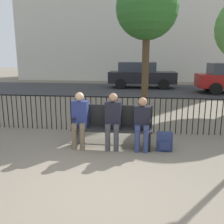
% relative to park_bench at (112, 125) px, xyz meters
% --- Properties ---
extents(ground_plane, '(80.00, 80.00, 0.00)m').
position_rel_park_bench_xyz_m(ground_plane, '(0.00, -2.01, -0.49)').
color(ground_plane, '#706656').
extents(park_bench, '(1.74, 0.45, 0.92)m').
position_rel_park_bench_xyz_m(park_bench, '(0.00, 0.00, 0.00)').
color(park_bench, black).
rests_on(park_bench, ground).
extents(seated_person_0, '(0.34, 0.39, 1.22)m').
position_rel_park_bench_xyz_m(seated_person_0, '(-0.70, -0.13, 0.18)').
color(seated_person_0, brown).
rests_on(seated_person_0, ground).
extents(seated_person_1, '(0.34, 0.39, 1.21)m').
position_rel_park_bench_xyz_m(seated_person_1, '(0.03, -0.13, 0.18)').
color(seated_person_1, '#3D3D42').
rests_on(seated_person_1, ground).
extents(seated_person_2, '(0.34, 0.39, 1.13)m').
position_rel_park_bench_xyz_m(seated_person_2, '(0.65, -0.13, 0.14)').
color(seated_person_2, navy).
rests_on(seated_person_2, ground).
extents(backpack, '(0.33, 0.21, 0.40)m').
position_rel_park_bench_xyz_m(backpack, '(1.13, -0.15, -0.30)').
color(backpack, navy).
rests_on(backpack, ground).
extents(fence_railing, '(9.01, 0.03, 0.95)m').
position_rel_park_bench_xyz_m(fence_railing, '(-0.02, 1.12, 0.07)').
color(fence_railing, black).
rests_on(fence_railing, ground).
extents(tree_1, '(2.16, 2.16, 4.68)m').
position_rel_park_bench_xyz_m(tree_1, '(0.70, 3.91, 3.07)').
color(tree_1, '#4C3823').
rests_on(tree_1, ground).
extents(street_surface, '(24.00, 6.00, 0.01)m').
position_rel_park_bench_xyz_m(street_surface, '(0.00, 9.99, -0.49)').
color(street_surface, '#333335').
rests_on(street_surface, ground).
extents(parked_car_0, '(4.20, 1.94, 1.62)m').
position_rel_park_bench_xyz_m(parked_car_0, '(0.46, 10.84, 0.35)').
color(parked_car_0, black).
rests_on(parked_car_0, ground).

